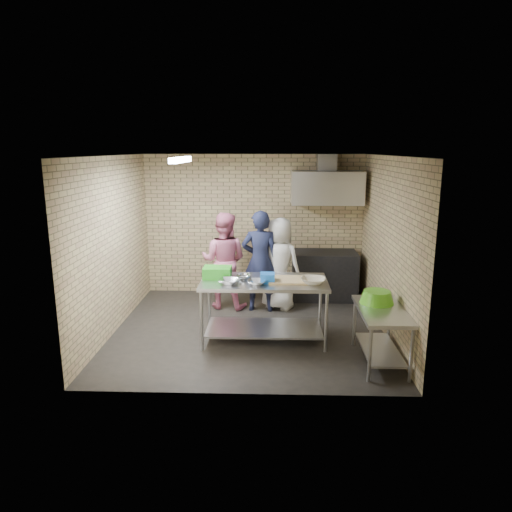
{
  "coord_description": "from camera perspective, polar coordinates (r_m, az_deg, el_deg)",
  "views": [
    {
      "loc": [
        0.34,
        -6.96,
        2.81
      ],
      "look_at": [
        0.1,
        0.2,
        1.15
      ],
      "focal_mm": 32.79,
      "sensor_mm": 36.0,
      "label": 1
    }
  ],
  "objects": [
    {
      "name": "front_wall",
      "position": [
        5.18,
        -1.92,
        -3.33
      ],
      "size": [
        4.2,
        0.06,
        2.7
      ],
      "primitive_type": "cube",
      "color": "tan",
      "rests_on": "ground"
    },
    {
      "name": "stove",
      "position": [
        8.98,
        8.31,
        -2.32
      ],
      "size": [
        1.2,
        0.7,
        0.9
      ],
      "primitive_type": "cube",
      "color": "black",
      "rests_on": "floor"
    },
    {
      "name": "mixing_bowl_a",
      "position": [
        6.66,
        -3.34,
        -3.13
      ],
      "size": [
        0.33,
        0.33,
        0.07
      ],
      "primitive_type": "imported",
      "rotation": [
        0.0,
        0.0,
        -0.15
      ],
      "color": "silver",
      "rests_on": "prep_table"
    },
    {
      "name": "ceramic_bowl",
      "position": [
        6.7,
        6.98,
        -3.02
      ],
      "size": [
        0.4,
        0.4,
        0.09
      ],
      "primitive_type": "imported",
      "rotation": [
        0.0,
        0.0,
        -0.15
      ],
      "color": "beige",
      "rests_on": "prep_table"
    },
    {
      "name": "fluorescent_fixture",
      "position": [
        7.09,
        -9.17,
        11.52
      ],
      "size": [
        0.1,
        1.25,
        0.08
      ],
      "primitive_type": "cube",
      "color": "white",
      "rests_on": "ceiling"
    },
    {
      "name": "man_navy",
      "position": [
        8.12,
        0.51,
        -0.63
      ],
      "size": [
        0.67,
        0.46,
        1.78
      ],
      "primitive_type": "imported",
      "rotation": [
        0.0,
        0.0,
        3.09
      ],
      "color": "#141834",
      "rests_on": "floor"
    },
    {
      "name": "floor",
      "position": [
        7.51,
        -0.82,
        -8.92
      ],
      "size": [
        4.2,
        4.2,
        0.0
      ],
      "primitive_type": "plane",
      "color": "black",
      "rests_on": "ground"
    },
    {
      "name": "blue_tub",
      "position": [
        6.72,
        1.42,
        -2.68
      ],
      "size": [
        0.2,
        0.2,
        0.13
      ],
      "primitive_type": "cube",
      "color": "blue",
      "rests_on": "prep_table"
    },
    {
      "name": "prep_table",
      "position": [
        6.97,
        0.99,
        -6.63
      ],
      "size": [
        1.84,
        0.92,
        0.92
      ],
      "primitive_type": "cube",
      "color": "#ABADB2",
      "rests_on": "floor"
    },
    {
      "name": "cutting_board",
      "position": [
        6.81,
        3.95,
        -2.93
      ],
      "size": [
        0.56,
        0.43,
        0.03
      ],
      "primitive_type": "cube",
      "color": "#D2BB79",
      "rests_on": "prep_table"
    },
    {
      "name": "mixing_bowl_c",
      "position": [
        6.61,
        0.1,
        -3.24
      ],
      "size": [
        0.3,
        0.3,
        0.07
      ],
      "primitive_type": "imported",
      "rotation": [
        0.0,
        0.0,
        -0.15
      ],
      "color": "silver",
      "rests_on": "prep_table"
    },
    {
      "name": "side_counter",
      "position": [
        6.51,
        14.94,
        -9.38
      ],
      "size": [
        0.6,
        1.2,
        0.75
      ],
      "primitive_type": "cube",
      "color": "silver",
      "rests_on": "floor"
    },
    {
      "name": "woman_white",
      "position": [
        8.24,
        2.87,
        -0.94
      ],
      "size": [
        0.95,
        0.84,
        1.64
      ],
      "primitive_type": "imported",
      "rotation": [
        0.0,
        0.0,
        2.63
      ],
      "color": "white",
      "rests_on": "floor"
    },
    {
      "name": "mixing_bowl_b",
      "position": [
        6.88,
        -1.49,
        -2.57
      ],
      "size": [
        0.25,
        0.25,
        0.07
      ],
      "primitive_type": "imported",
      "rotation": [
        0.0,
        0.0,
        -0.15
      ],
      "color": "#ACAEB2",
      "rests_on": "prep_table"
    },
    {
      "name": "bottle_red",
      "position": [
        8.94,
        8.8,
        7.9
      ],
      "size": [
        0.07,
        0.07,
        0.18
      ],
      "primitive_type": "cylinder",
      "color": "#B22619",
      "rests_on": "wall_shelf"
    },
    {
      "name": "back_wall",
      "position": [
        9.08,
        -0.25,
        3.8
      ],
      "size": [
        4.2,
        0.06,
        2.7
      ],
      "primitive_type": "cube",
      "color": "tan",
      "rests_on": "ground"
    },
    {
      "name": "green_crate",
      "position": [
        6.97,
        -4.74,
        -2.01
      ],
      "size": [
        0.41,
        0.31,
        0.16
      ],
      "primitive_type": "cube",
      "color": "green",
      "rests_on": "prep_table"
    },
    {
      "name": "left_wall",
      "position": [
        7.51,
        -17.07,
        1.27
      ],
      "size": [
        0.06,
        4.0,
        2.7
      ],
      "primitive_type": "cube",
      "color": "tan",
      "rests_on": "ground"
    },
    {
      "name": "range_hood",
      "position": [
        8.74,
        8.63,
        8.25
      ],
      "size": [
        1.3,
        0.6,
        0.6
      ],
      "primitive_type": "cube",
      "color": "silver",
      "rests_on": "back_wall"
    },
    {
      "name": "wall_shelf",
      "position": [
        8.99,
        10.37,
        7.16
      ],
      "size": [
        0.8,
        0.2,
        0.04
      ],
      "primitive_type": "cube",
      "color": "#3F2B19",
      "rests_on": "back_wall"
    },
    {
      "name": "ceiling",
      "position": [
        6.97,
        -0.9,
        12.15
      ],
      "size": [
        4.2,
        4.2,
        0.0
      ],
      "primitive_type": "plane",
      "rotation": [
        3.14,
        0.0,
        0.0
      ],
      "color": "black",
      "rests_on": "ground"
    },
    {
      "name": "woman_pink",
      "position": [
        8.3,
        -3.94,
        -0.57
      ],
      "size": [
        0.94,
        0.79,
        1.72
      ],
      "primitive_type": "imported",
      "rotation": [
        0.0,
        0.0,
        2.96
      ],
      "color": "pink",
      "rests_on": "floor"
    },
    {
      "name": "green_basin",
      "position": [
        6.58,
        14.53,
        -4.85
      ],
      "size": [
        0.46,
        0.46,
        0.17
      ],
      "primitive_type": null,
      "color": "#59C626",
      "rests_on": "side_counter"
    },
    {
      "name": "hood_duct",
      "position": [
        8.87,
        8.62,
        11.23
      ],
      "size": [
        0.35,
        0.3,
        0.3
      ],
      "primitive_type": "cube",
      "color": "#A5A8AD",
      "rests_on": "back_wall"
    },
    {
      "name": "right_wall",
      "position": [
        7.32,
        15.79,
        1.05
      ],
      "size": [
        0.06,
        4.0,
        2.7
      ],
      "primitive_type": "cube",
      "color": "tan",
      "rests_on": "ground"
    }
  ]
}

